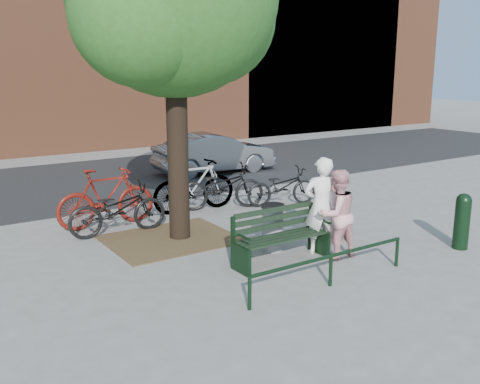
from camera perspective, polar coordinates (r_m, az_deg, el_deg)
ground at (r=9.24m, az=4.45°, el=-7.52°), size 90.00×90.00×0.00m
dirt_pit at (r=10.50m, az=-7.38°, el=-4.98°), size 2.40×2.00×0.02m
road at (r=16.51m, az=-14.08°, el=1.36°), size 40.00×7.00×0.01m
park_bench at (r=9.14m, az=4.19°, el=-4.56°), size 1.74×0.54×0.97m
guard_railing at (r=8.25m, az=9.69°, el=-7.24°), size 3.06×0.06×0.51m
street_tree at (r=10.17m, az=-6.78°, el=19.63°), size 4.20×3.80×6.50m
person_left at (r=9.54m, az=8.67°, el=-1.46°), size 0.76×0.65×1.75m
person_right at (r=9.38m, az=10.25°, el=-2.34°), size 0.81×0.65×1.57m
bollard at (r=10.56m, az=22.62°, el=-2.70°), size 0.28×0.28×1.04m
litter_bin at (r=9.70m, az=3.50°, el=-3.77°), size 0.42×0.42×0.86m
bicycle_a at (r=10.88m, az=-12.92°, el=-1.78°), size 2.01×0.79×1.04m
bicycle_b at (r=11.44m, az=-14.09°, el=-0.57°), size 2.09×0.65×1.25m
bicycle_c at (r=12.54m, az=-2.00°, el=0.57°), size 2.15×1.32×1.07m
bicycle_d at (r=12.35m, az=-4.90°, el=0.73°), size 2.07×0.69×1.23m
bicycle_e at (r=12.91m, az=4.49°, el=0.59°), size 1.86×1.08×0.92m
parked_car at (r=16.92m, az=-2.75°, el=4.15°), size 3.91×1.63×1.26m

